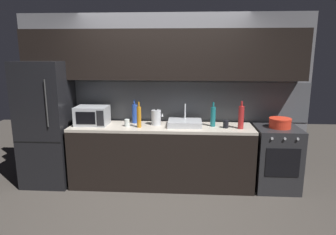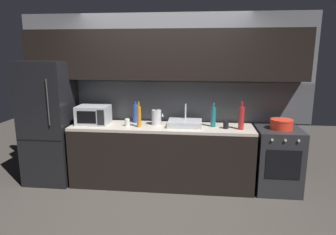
{
  "view_description": "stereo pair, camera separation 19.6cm",
  "coord_description": "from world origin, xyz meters",
  "px_view_note": "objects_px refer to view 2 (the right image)",
  "views": [
    {
      "loc": [
        0.36,
        -3.26,
        1.93
      ],
      "look_at": [
        0.1,
        0.9,
        1.03
      ],
      "focal_mm": 32.06,
      "sensor_mm": 36.0,
      "label": 1
    },
    {
      "loc": [
        0.56,
        -3.25,
        1.93
      ],
      "look_at": [
        0.1,
        0.9,
        1.03
      ],
      "focal_mm": 32.06,
      "sensor_mm": 36.0,
      "label": 2
    }
  ],
  "objects_px": {
    "wine_bottle_teal": "(213,117)",
    "wine_bottle_amber": "(139,116)",
    "microwave": "(93,115)",
    "wine_bottle_red": "(241,118)",
    "kettle": "(156,117)",
    "oven_range": "(277,160)",
    "wine_bottle_blue": "(135,113)",
    "refrigerator": "(50,122)",
    "mug_dark": "(226,125)",
    "mug_clear": "(127,122)",
    "cooking_pot": "(282,124)"
  },
  "relations": [
    {
      "from": "refrigerator",
      "to": "cooking_pot",
      "type": "distance_m",
      "value": 3.36
    },
    {
      "from": "kettle",
      "to": "wine_bottle_amber",
      "type": "distance_m",
      "value": 0.28
    },
    {
      "from": "microwave",
      "to": "wine_bottle_red",
      "type": "relative_size",
      "value": 1.2
    },
    {
      "from": "oven_range",
      "to": "cooking_pot",
      "type": "relative_size",
      "value": 2.98
    },
    {
      "from": "refrigerator",
      "to": "wine_bottle_teal",
      "type": "xyz_separation_m",
      "value": [
        2.43,
        0.03,
        0.14
      ]
    },
    {
      "from": "microwave",
      "to": "cooking_pot",
      "type": "xyz_separation_m",
      "value": [
        2.68,
        -0.02,
        -0.07
      ]
    },
    {
      "from": "oven_range",
      "to": "cooking_pot",
      "type": "distance_m",
      "value": 0.52
    },
    {
      "from": "wine_bottle_teal",
      "to": "mug_dark",
      "type": "relative_size",
      "value": 3.24
    },
    {
      "from": "refrigerator",
      "to": "wine_bottle_red",
      "type": "relative_size",
      "value": 4.72
    },
    {
      "from": "kettle",
      "to": "wine_bottle_blue",
      "type": "height_order",
      "value": "wine_bottle_blue"
    },
    {
      "from": "refrigerator",
      "to": "wine_bottle_blue",
      "type": "bearing_deg",
      "value": 7.48
    },
    {
      "from": "wine_bottle_red",
      "to": "kettle",
      "type": "bearing_deg",
      "value": 173.22
    },
    {
      "from": "kettle",
      "to": "wine_bottle_teal",
      "type": "height_order",
      "value": "wine_bottle_teal"
    },
    {
      "from": "wine_bottle_amber",
      "to": "refrigerator",
      "type": "bearing_deg",
      "value": 175.79
    },
    {
      "from": "microwave",
      "to": "wine_bottle_red",
      "type": "distance_m",
      "value": 2.12
    },
    {
      "from": "wine_bottle_red",
      "to": "wine_bottle_teal",
      "type": "bearing_deg",
      "value": 162.87
    },
    {
      "from": "mug_clear",
      "to": "oven_range",
      "type": "bearing_deg",
      "value": 1.36
    },
    {
      "from": "refrigerator",
      "to": "kettle",
      "type": "relative_size",
      "value": 7.51
    },
    {
      "from": "mug_dark",
      "to": "oven_range",
      "type": "bearing_deg",
      "value": 4.25
    },
    {
      "from": "wine_bottle_teal",
      "to": "oven_range",
      "type": "bearing_deg",
      "value": -2.09
    },
    {
      "from": "oven_range",
      "to": "wine_bottle_blue",
      "type": "relative_size",
      "value": 2.58
    },
    {
      "from": "wine_bottle_blue",
      "to": "cooking_pot",
      "type": "height_order",
      "value": "wine_bottle_blue"
    },
    {
      "from": "wine_bottle_teal",
      "to": "mug_clear",
      "type": "relative_size",
      "value": 3.36
    },
    {
      "from": "wine_bottle_amber",
      "to": "cooking_pot",
      "type": "bearing_deg",
      "value": 2.97
    },
    {
      "from": "wine_bottle_blue",
      "to": "kettle",
      "type": "bearing_deg",
      "value": -18.14
    },
    {
      "from": "oven_range",
      "to": "cooking_pot",
      "type": "height_order",
      "value": "cooking_pot"
    },
    {
      "from": "wine_bottle_red",
      "to": "mug_clear",
      "type": "height_order",
      "value": "wine_bottle_red"
    },
    {
      "from": "refrigerator",
      "to": "oven_range",
      "type": "height_order",
      "value": "refrigerator"
    },
    {
      "from": "wine_bottle_blue",
      "to": "mug_dark",
      "type": "height_order",
      "value": "wine_bottle_blue"
    },
    {
      "from": "refrigerator",
      "to": "wine_bottle_blue",
      "type": "xyz_separation_m",
      "value": [
        1.28,
        0.17,
        0.14
      ]
    },
    {
      "from": "oven_range",
      "to": "wine_bottle_amber",
      "type": "distance_m",
      "value": 2.05
    },
    {
      "from": "kettle",
      "to": "wine_bottle_amber",
      "type": "bearing_deg",
      "value": -144.55
    },
    {
      "from": "oven_range",
      "to": "wine_bottle_amber",
      "type": "bearing_deg",
      "value": -177.05
    },
    {
      "from": "wine_bottle_red",
      "to": "cooking_pot",
      "type": "xyz_separation_m",
      "value": [
        0.56,
        0.08,
        -0.09
      ]
    },
    {
      "from": "wine_bottle_red",
      "to": "mug_dark",
      "type": "xyz_separation_m",
      "value": [
        -0.2,
        0.03,
        -0.11
      ]
    },
    {
      "from": "wine_bottle_teal",
      "to": "wine_bottle_amber",
      "type": "xyz_separation_m",
      "value": [
        -1.04,
        -0.13,
        0.01
      ]
    },
    {
      "from": "wine_bottle_blue",
      "to": "wine_bottle_red",
      "type": "bearing_deg",
      "value": -9.35
    },
    {
      "from": "wine_bottle_red",
      "to": "wine_bottle_amber",
      "type": "bearing_deg",
      "value": -179.23
    },
    {
      "from": "microwave",
      "to": "wine_bottle_blue",
      "type": "height_order",
      "value": "wine_bottle_blue"
    },
    {
      "from": "microwave",
      "to": "wine_bottle_amber",
      "type": "xyz_separation_m",
      "value": [
        0.71,
        -0.12,
        0.02
      ]
    },
    {
      "from": "wine_bottle_teal",
      "to": "wine_bottle_blue",
      "type": "distance_m",
      "value": 1.16
    },
    {
      "from": "refrigerator",
      "to": "wine_bottle_teal",
      "type": "distance_m",
      "value": 2.43
    },
    {
      "from": "microwave",
      "to": "wine_bottle_amber",
      "type": "height_order",
      "value": "wine_bottle_amber"
    },
    {
      "from": "oven_range",
      "to": "wine_bottle_teal",
      "type": "relative_size",
      "value": 2.59
    },
    {
      "from": "wine_bottle_blue",
      "to": "cooking_pot",
      "type": "relative_size",
      "value": 1.16
    },
    {
      "from": "mug_clear",
      "to": "mug_dark",
      "type": "xyz_separation_m",
      "value": [
        1.39,
        -0.0,
        0.0
      ]
    },
    {
      "from": "microwave",
      "to": "refrigerator",
      "type": "bearing_deg",
      "value": -178.45
    },
    {
      "from": "wine_bottle_teal",
      "to": "refrigerator",
      "type": "bearing_deg",
      "value": -179.25
    },
    {
      "from": "refrigerator",
      "to": "mug_dark",
      "type": "relative_size",
      "value": 16.96
    },
    {
      "from": "wine_bottle_blue",
      "to": "refrigerator",
      "type": "bearing_deg",
      "value": -172.52
    }
  ]
}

